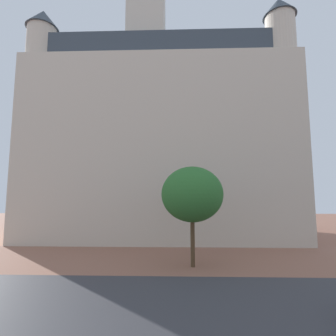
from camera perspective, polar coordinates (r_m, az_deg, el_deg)
ground_plane at (r=12.73m, az=1.82°, el=-25.59°), size 120.00×120.00×0.00m
street_asphalt_strip at (r=11.32m, az=1.81°, el=-28.05°), size 120.00×7.66×0.00m
landmark_building at (r=31.01m, az=-1.53°, el=5.70°), size 27.08×15.76×38.30m
tree_curb_far at (r=16.38m, az=5.32°, el=-5.78°), size 3.85×3.85×6.12m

